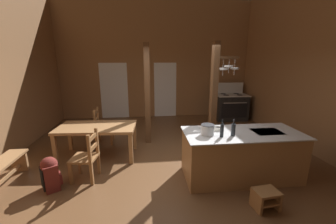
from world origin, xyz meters
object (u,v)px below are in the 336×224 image
ladderback_chair_by_post (87,157)px  bottle_tall_on_counter (222,130)px  kitchen_island (241,155)px  mixing_bowl_on_counter (217,129)px  dining_table (97,130)px  stove_range (230,106)px  bottle_short_on_counter (233,129)px  ladderback_chair_near_window (102,127)px  backpack (50,172)px  step_stool (266,198)px  stockpot_on_counter (208,130)px

ladderback_chair_by_post → bottle_tall_on_counter: 2.49m
kitchen_island → ladderback_chair_by_post: bearing=175.3°
ladderback_chair_by_post → mixing_bowl_on_counter: bearing=-1.4°
kitchen_island → dining_table: bearing=157.4°
dining_table → ladderback_chair_by_post: ladderback_chair_by_post is taller
stove_range → bottle_short_on_counter: size_ratio=4.48×
kitchen_island → bottle_short_on_counter: size_ratio=7.35×
ladderback_chair_near_window → bottle_tall_on_counter: size_ratio=3.07×
stove_range → dining_table: bearing=-148.2°
dining_table → backpack: (-0.56, -1.21, -0.34)m
ladderback_chair_by_post → backpack: bearing=-155.7°
bottle_tall_on_counter → stove_range: bearing=65.2°
bottle_short_on_counter → step_stool: bearing=-71.3°
dining_table → ladderback_chair_by_post: 0.98m
stove_range → mixing_bowl_on_counter: 4.08m
kitchen_island → backpack: kitchen_island is taller
dining_table → bottle_tall_on_counter: size_ratio=5.68×
mixing_bowl_on_counter → bottle_tall_on_counter: bearing=-97.8°
step_stool → dining_table: (-2.86, 2.09, 0.47)m
mixing_bowl_on_counter → ladderback_chair_near_window: bearing=143.4°
step_stool → backpack: 3.54m
stove_range → ladderback_chair_near_window: size_ratio=1.39×
step_stool → mixing_bowl_on_counter: size_ratio=2.34×
stove_range → bottle_short_on_counter: 4.32m
step_stool → ladderback_chair_near_window: 4.13m
dining_table → stockpot_on_counter: bearing=-29.6°
stove_range → mixing_bowl_on_counter: bearing=-116.3°
ladderback_chair_near_window → stockpot_on_counter: stockpot_on_counter is taller
stove_range → ladderback_chair_by_post: bearing=-139.8°
kitchen_island → step_stool: size_ratio=5.60×
step_stool → stockpot_on_counter: (-0.68, 0.86, 0.82)m
bottle_tall_on_counter → kitchen_island: bearing=20.9°
ladderback_chair_near_window → ladderback_chair_by_post: (0.04, -1.78, 0.00)m
step_stool → bottle_tall_on_counter: size_ratio=1.25×
kitchen_island → ladderback_chair_near_window: size_ratio=2.28×
dining_table → bottle_short_on_counter: bottle_short_on_counter is taller
step_stool → backpack: backpack is taller
stove_range → bottle_tall_on_counter: size_ratio=4.27×
dining_table → bottle_tall_on_counter: bearing=-29.9°
kitchen_island → step_stool: bearing=-90.2°
backpack → bottle_short_on_counter: (3.16, -0.13, 0.70)m
dining_table → stockpot_on_counter: (2.17, -1.24, 0.34)m
bottle_short_on_counter → backpack: bearing=177.6°
ladderback_chair_by_post → bottle_tall_on_counter: bottle_tall_on_counter is taller
dining_table → bottle_short_on_counter: size_ratio=5.96×
kitchen_island → bottle_short_on_counter: bearing=-149.7°
stove_range → bottle_short_on_counter: stove_range is taller
stockpot_on_counter → bottle_tall_on_counter: (0.21, -0.13, 0.03)m
mixing_bowl_on_counter → bottle_tall_on_counter: bottle_tall_on_counter is taller
stove_range → dining_table: size_ratio=0.75×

